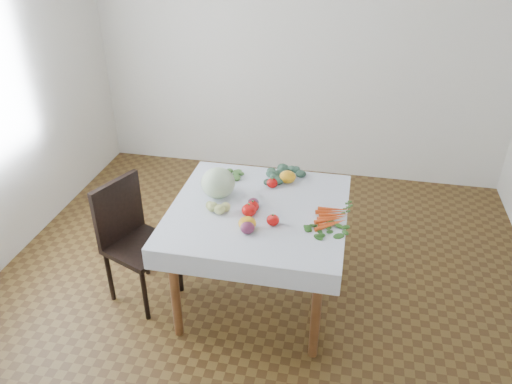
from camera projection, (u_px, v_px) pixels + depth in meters
ground at (258, 297)px, 3.59m from camera, size 4.00×4.00×0.00m
back_wall at (302, 40)px, 4.59m from camera, size 4.00×0.04×2.70m
table at (258, 222)px, 3.25m from camera, size 1.00×1.00×0.75m
tablecloth at (258, 209)px, 3.20m from camera, size 1.12×1.12×0.01m
chair at (131, 233)px, 3.39m from camera, size 0.52×0.52×0.88m
cabbage at (218, 183)px, 3.28m from camera, size 0.24×0.24×0.20m
tomato_a at (272, 183)px, 3.42m from camera, size 0.08×0.08×0.07m
tomato_b at (249, 210)px, 3.11m from camera, size 0.11×0.11×0.08m
tomato_c at (253, 206)px, 3.16m from camera, size 0.10×0.10×0.07m
tomato_d at (273, 220)px, 3.02m from camera, size 0.10×0.10×0.07m
heirloom_back at (288, 177)px, 3.48m from camera, size 0.14×0.14×0.08m
heirloom_front at (247, 223)px, 2.99m from camera, size 0.12×0.12×0.08m
onion_a at (253, 203)px, 3.20m from camera, size 0.08×0.08×0.06m
onion_b at (248, 228)px, 2.95m from camera, size 0.11×0.11×0.07m
tomatillo_cluster at (218, 211)px, 3.13m from camera, size 0.19×0.11×0.05m
carrot_bunch at (332, 217)px, 3.08m from camera, size 0.20×0.29×0.03m
kale_bunch at (290, 176)px, 3.52m from camera, size 0.34×0.29×0.04m
basil_bunch at (329, 229)px, 2.99m from camera, size 0.30×0.21×0.01m
dill_bunch at (229, 176)px, 3.54m from camera, size 0.24×0.19×0.02m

